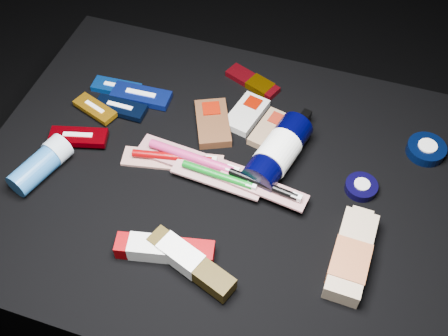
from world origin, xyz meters
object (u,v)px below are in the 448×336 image
(toothpaste_carton_red, at_px, (160,249))
(bodywash_bottle, at_px, (351,257))
(deodorant_stick, at_px, (41,164))
(lotion_bottle, at_px, (278,152))

(toothpaste_carton_red, bearing_deg, bodywash_bottle, 3.42)
(bodywash_bottle, relative_size, deodorant_stick, 1.33)
(bodywash_bottle, bearing_deg, deodorant_stick, -178.83)
(lotion_bottle, relative_size, toothpaste_carton_red, 1.26)
(lotion_bottle, xyz_separation_m, toothpaste_carton_red, (-0.15, -0.27, -0.02))
(deodorant_stick, xyz_separation_m, toothpaste_carton_red, (0.30, -0.10, -0.01))
(lotion_bottle, relative_size, deodorant_stick, 1.61)
(bodywash_bottle, height_order, deodorant_stick, deodorant_stick)
(lotion_bottle, height_order, toothpaste_carton_red, lotion_bottle)
(bodywash_bottle, xyz_separation_m, deodorant_stick, (-0.63, 0.01, 0.01))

